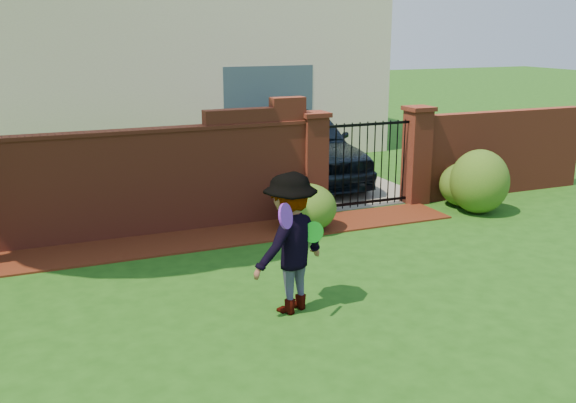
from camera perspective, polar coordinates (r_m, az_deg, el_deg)
name	(u,v)px	position (r m, az deg, el deg)	size (l,w,h in m)	color
ground	(270,326)	(7.66, -1.55, -10.78)	(80.00, 80.00, 0.01)	#1A4812
mulch_bed	(135,248)	(10.43, -13.19, -3.94)	(11.10, 1.08, 0.03)	#3E160B
brick_wall	(55,188)	(10.72, -19.68, 1.15)	(8.70, 0.31, 2.16)	maroon
brick_wall_return	(499,152)	(14.06, 17.95, 4.09)	(4.00, 0.25, 1.70)	maroon
pillar_left	(313,163)	(11.77, 2.21, 3.34)	(0.50, 0.50, 1.88)	maroon
pillar_right	(417,155)	(12.84, 11.17, 4.04)	(0.50, 0.50, 1.88)	maroon
iron_gate	(367,164)	(12.29, 6.87, 3.25)	(1.78, 0.03, 1.60)	black
driveway	(284,168)	(15.98, -0.31, 2.96)	(3.20, 8.00, 0.01)	slate
house	(143,34)	(18.76, -12.50, 14.11)	(12.40, 6.40, 6.30)	beige
car	(304,146)	(14.35, 1.41, 4.85)	(1.91, 4.74, 1.62)	black
shrub_left	(307,208)	(10.95, 1.71, -0.53)	(0.98, 0.98, 0.80)	#244F17
shrub_middle	(479,182)	(12.47, 16.36, 1.68)	(1.08, 1.08, 1.18)	#244F17
shrub_right	(465,185)	(12.90, 15.15, 1.44)	(0.95, 0.95, 0.85)	#244F17
man	(292,244)	(7.72, 0.36, -3.70)	(1.10, 0.63, 1.71)	gray
frisbee_purple	(286,216)	(7.16, -0.21, -1.28)	(0.29, 0.29, 0.03)	#6D1FC2
frisbee_green	(313,232)	(7.74, 2.22, -2.68)	(0.26, 0.26, 0.02)	green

